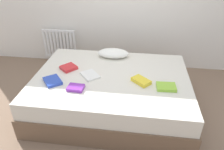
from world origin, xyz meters
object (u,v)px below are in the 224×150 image
object	(u,v)px
textbook_purple	(76,88)
pillow	(113,53)
bed	(111,92)
textbook_red	(69,68)
textbook_lime	(166,87)
textbook_blue	(53,81)
radiator	(60,44)
textbook_white	(90,75)
textbook_yellow	(141,81)

from	to	relation	value
textbook_purple	pillow	bearing A→B (deg)	74.22
bed	textbook_red	xyz separation A→B (m)	(-0.60, 0.10, 0.27)
textbook_red	textbook_purple	xyz separation A→B (m)	(0.23, -0.45, -0.00)
bed	textbook_lime	bearing A→B (deg)	-16.19
textbook_red	textbook_blue	size ratio (longest dim) A/B	0.80
radiator	textbook_blue	distance (m)	1.52
textbook_purple	textbook_lime	bearing A→B (deg)	12.32
textbook_lime	textbook_purple	size ratio (longest dim) A/B	1.19
textbook_red	textbook_white	size ratio (longest dim) A/B	0.76
radiator	textbook_white	distance (m)	1.52
textbook_purple	radiator	bearing A→B (deg)	119.71
textbook_white	textbook_red	bearing A→B (deg)	-152.04
bed	textbook_red	size ratio (longest dim) A/B	10.64
bed	textbook_blue	size ratio (longest dim) A/B	8.47
textbook_yellow	textbook_red	xyz separation A→B (m)	(-0.97, 0.21, -0.00)
textbook_yellow	textbook_red	distance (m)	1.00
pillow	textbook_white	size ratio (longest dim) A/B	1.86
radiator	textbook_blue	bearing A→B (deg)	-72.91
textbook_purple	textbook_red	bearing A→B (deg)	120.31
textbook_yellow	textbook_purple	bearing A→B (deg)	-119.01
textbook_red	textbook_white	bearing A→B (deg)	-71.17
pillow	textbook_yellow	xyz separation A→B (m)	(0.43, -0.67, -0.03)
textbook_red	textbook_purple	distance (m)	0.51
textbook_red	textbook_blue	distance (m)	0.36
textbook_red	textbook_blue	xyz separation A→B (m)	(-0.09, -0.35, -0.00)
pillow	textbook_red	distance (m)	0.71
textbook_blue	textbook_lime	world-z (taller)	textbook_lime
textbook_lime	textbook_purple	distance (m)	1.05
textbook_red	textbook_white	xyz separation A→B (m)	(0.33, -0.14, -0.01)
pillow	textbook_purple	size ratio (longest dim) A/B	2.47
bed	textbook_blue	world-z (taller)	textbook_blue
textbook_white	textbook_purple	bearing A→B (deg)	-56.03
radiator	textbook_purple	size ratio (longest dim) A/B	3.31
bed	textbook_white	bearing A→B (deg)	-171.59
textbook_red	bed	bearing A→B (deg)	-57.55
bed	radiator	distance (m)	1.66
bed	textbook_lime	world-z (taller)	textbook_lime
radiator	textbook_red	size ratio (longest dim) A/B	3.26
pillow	textbook_lime	bearing A→B (deg)	-46.12
bed	textbook_red	distance (m)	0.66
textbook_white	textbook_yellow	bearing A→B (deg)	44.39
bed	textbook_blue	xyz separation A→B (m)	(-0.69, -0.25, 0.27)
bed	textbook_white	size ratio (longest dim) A/B	8.13
textbook_blue	textbook_red	bearing A→B (deg)	126.47
radiator	textbook_yellow	distance (m)	2.01
textbook_yellow	textbook_lime	size ratio (longest dim) A/B	1.02
pillow	textbook_purple	xyz separation A→B (m)	(-0.32, -0.91, -0.04)
pillow	textbook_blue	xyz separation A→B (m)	(-0.64, -0.80, -0.04)
textbook_lime	textbook_blue	bearing A→B (deg)	179.54
pillow	textbook_yellow	distance (m)	0.79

